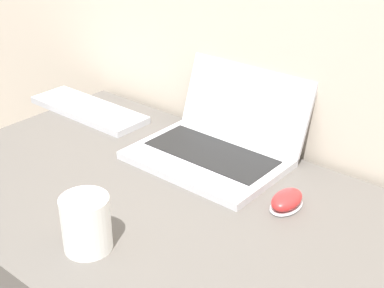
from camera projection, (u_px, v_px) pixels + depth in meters
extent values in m
cube|color=silver|center=(206.00, 159.00, 1.35)|extent=(0.38, 0.26, 0.02)
cube|color=black|center=(211.00, 152.00, 1.36)|extent=(0.33, 0.14, 0.00)
cube|color=silver|center=(245.00, 103.00, 1.42)|extent=(0.38, 0.07, 0.19)
cube|color=white|center=(244.00, 103.00, 1.41)|extent=(0.35, 0.06, 0.17)
cylinder|color=white|center=(86.00, 223.00, 1.02)|extent=(0.10, 0.10, 0.11)
cylinder|color=black|center=(84.00, 200.00, 1.00)|extent=(0.08, 0.08, 0.01)
ellipsoid|color=#B2B2B7|center=(286.00, 206.00, 1.18)|extent=(0.06, 0.10, 0.01)
ellipsoid|color=red|center=(287.00, 200.00, 1.17)|extent=(0.06, 0.09, 0.04)
cube|color=silver|center=(88.00, 110.00, 1.63)|extent=(0.40, 0.13, 0.02)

